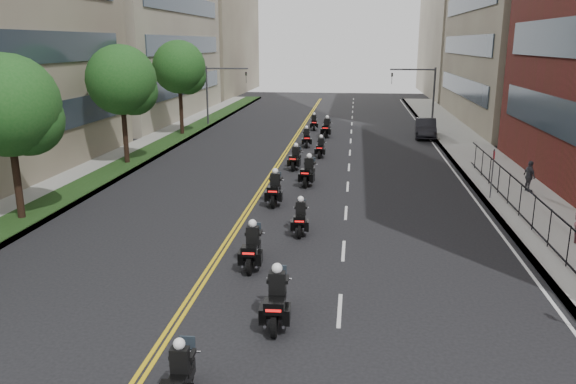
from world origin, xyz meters
name	(u,v)px	position (x,y,z in m)	size (l,w,h in m)	color
sidewalk_right	(491,170)	(12.00, 25.00, 0.07)	(4.00, 90.00, 0.15)	gray
sidewalk_left	(122,160)	(-12.00, 25.00, 0.07)	(4.00, 90.00, 0.15)	gray
grass_strip	(133,159)	(-11.20, 25.00, 0.17)	(2.00, 90.00, 0.04)	#1A3412
building_right_far	(483,5)	(21.50, 78.00, 13.00)	(15.00, 28.00, 26.00)	gray
building_left_far	(192,7)	(-22.00, 78.00, 13.00)	(16.00, 28.00, 26.00)	#776757
iron_fence	(541,220)	(11.00, 12.00, 0.90)	(0.05, 28.00, 1.50)	black
street_trees	(84,93)	(-11.05, 18.61, 5.13)	(4.40, 38.40, 7.98)	black
traffic_signal_right	(423,89)	(9.54, 42.00, 3.70)	(4.09, 0.20, 5.60)	#3F3F44
traffic_signal_left	(217,87)	(-9.54, 42.00, 3.70)	(4.09, 0.20, 5.60)	#3F3F44
motorcycle_0	(179,380)	(-0.16, 0.06, 0.61)	(0.50, 2.11, 1.56)	black
motorcycle_1	(277,301)	(1.44, 3.99, 0.70)	(0.58, 2.41, 1.78)	black
motorcycle_2	(252,249)	(0.00, 8.05, 0.68)	(0.55, 2.33, 1.72)	black
motorcycle_3	(300,219)	(1.35, 11.89, 0.62)	(0.51, 2.14, 1.58)	black
motorcycle_4	(275,190)	(-0.33, 16.11, 0.71)	(0.56, 2.42, 1.79)	black
motorcycle_5	(308,173)	(0.99, 20.13, 0.70)	(0.71, 2.41, 1.78)	black
motorcycle_6	(296,159)	(-0.16, 24.13, 0.65)	(0.61, 2.23, 1.65)	black
motorcycle_7	(321,148)	(1.18, 28.21, 0.61)	(0.51, 2.09, 1.54)	black
motorcycle_8	(306,138)	(-0.15, 32.05, 0.63)	(0.64, 2.17, 1.60)	black
motorcycle_9	(327,129)	(1.15, 36.77, 0.72)	(0.65, 2.47, 1.82)	black
motorcycle_10	(314,123)	(-0.22, 40.65, 0.63)	(0.59, 2.14, 1.58)	black
parked_sedan	(425,128)	(9.40, 37.52, 0.79)	(1.66, 4.77, 1.57)	black
pedestrian_c	(529,176)	(12.67, 19.54, 0.97)	(0.96, 0.40, 1.64)	#3D3D44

